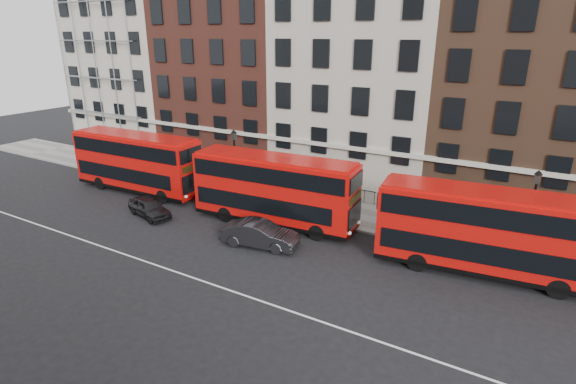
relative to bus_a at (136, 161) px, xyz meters
The scene contains 13 objects.
ground 16.09m from the bus_a, 23.37° to the right, with size 120.00×120.00×0.00m, color black.
pavement 15.38m from the bus_a, 16.06° to the left, with size 80.00×5.00×0.15m, color slate.
kerb 14.89m from the bus_a, ahead, with size 80.00×0.30×0.16m, color gray.
road_centre_line 16.97m from the bus_a, 29.65° to the right, with size 70.00×0.12×0.01m, color white.
building_terrace 19.93m from the bus_a, 39.03° to the left, with size 64.00×11.95×22.00m.
bus_a is the anchor object (origin of this frame).
bus_b 12.99m from the bus_a, ahead, with size 11.37×3.51×4.71m.
bus_c 26.08m from the bus_a, ahead, with size 11.32×3.92×4.66m.
car_rear 6.14m from the bus_a, 35.58° to the right, with size 1.58×3.92×1.34m, color black.
car_front 14.54m from the bus_a, 13.37° to the right, with size 1.64×4.70×1.55m, color black.
lamp_post_left 8.32m from the bus_a, 17.88° to the left, with size 0.44×0.44×5.33m.
lamp_post_right 28.12m from the bus_a, ahead, with size 0.44×0.44×5.33m.
iron_railings 16.04m from the bus_a, 23.69° to the left, with size 6.60×0.06×1.00m, color black, non-canonical shape.
Camera 1 is at (13.41, -17.49, 12.34)m, focal length 28.00 mm.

